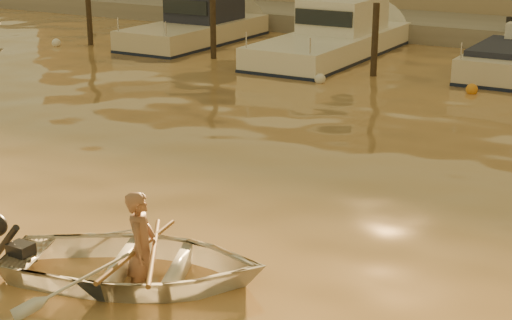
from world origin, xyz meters
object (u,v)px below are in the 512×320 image
Objects in this scene: person at (142,248)px; moored_boat_3 at (510,66)px; dinghy at (135,264)px; moored_boat_1 at (195,24)px; moored_boat_2 at (333,36)px.

moored_boat_3 is (0.90, 15.42, -0.22)m from person.
dinghy is 2.22× the size of person.
moored_boat_3 is at bearing -25.43° from person.
moored_boat_3 is at bearing -25.77° from dinghy.
moored_boat_1 is 5.20m from moored_boat_2.
moored_boat_1 reaches higher than dinghy.
dinghy is at bearing 90.00° from person.
moored_boat_2 is (-4.49, 15.46, 0.40)m from dinghy.
person is 16.09m from moored_boat_2.
moored_boat_3 is at bearing 0.00° from moored_boat_1.
moored_boat_3 reaches higher than dinghy.
moored_boat_1 is at bearing 10.30° from person.
moored_boat_3 is (5.48, 0.00, -0.40)m from moored_boat_2.
person reaches higher than dinghy.
moored_boat_2 is at bearing -5.55° from person.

